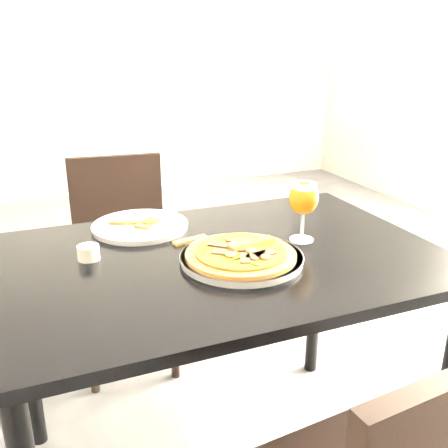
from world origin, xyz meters
name	(u,v)px	position (x,y,z in m)	size (l,w,h in m)	color
ground	(200,399)	(0.00, 0.00, 0.00)	(6.00, 6.00, 0.00)	#4B4B4D
dining_table	(221,284)	(-0.05, -0.33, 0.66)	(1.21, 0.82, 0.75)	black
chair_far	(123,254)	(-0.18, 0.41, 0.48)	(0.44, 0.44, 0.86)	black
plate_main	(241,258)	(-0.02, -0.39, 0.76)	(0.32, 0.32, 0.02)	silver
pizza	(241,253)	(-0.02, -0.41, 0.78)	(0.29, 0.29, 0.03)	brown
plate_second	(140,226)	(-0.20, -0.05, 0.76)	(0.29, 0.29, 0.02)	silver
crust_scraps	(142,223)	(-0.20, -0.06, 0.77)	(0.17, 0.12, 0.01)	brown
loose_crust	(190,240)	(-0.10, -0.21, 0.75)	(0.11, 0.02, 0.01)	brown
sauce_cup	(88,252)	(-0.39, -0.23, 0.77)	(0.06, 0.06, 0.04)	silver
beer_glass	(304,199)	(0.21, -0.33, 0.88)	(0.08, 0.08, 0.18)	silver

